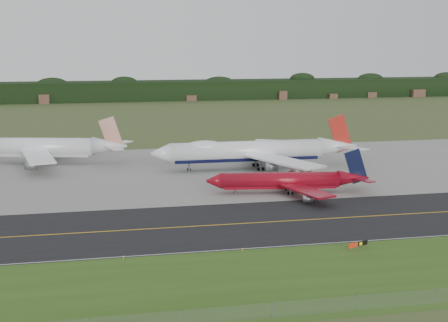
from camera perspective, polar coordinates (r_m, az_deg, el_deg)
ground at (r=131.94m, az=1.29°, el=-5.25°), size 600.00×600.00×0.00m
grass_verge at (r=99.87m, az=5.74°, el=-10.70°), size 400.00×30.00×0.01m
taxiway at (r=128.19m, az=1.68°, el=-5.73°), size 400.00×32.00×0.02m
apron at (r=180.62m, az=-2.24°, el=-0.84°), size 400.00×78.00×0.01m
taxiway_centreline at (r=128.19m, az=1.68°, el=-5.73°), size 400.00×0.40×0.00m
taxiway_edge_line at (r=113.85m, az=3.44°, el=-7.90°), size 400.00×0.25×0.00m
perimeter_fence at (r=88.09m, az=8.28°, el=-13.04°), size 320.00×0.10×320.00m
horizon_treeline at (r=399.63m, az=-7.34°, el=6.31°), size 700.00×25.00×12.00m
jet_ba_747 at (r=181.62m, az=2.74°, el=0.92°), size 61.69×51.27×15.56m
jet_red_737 at (r=153.97m, az=5.95°, el=-1.80°), size 40.33×32.61×10.89m
jet_star_tail at (r=197.87m, az=-16.67°, el=1.18°), size 55.02×45.19×14.64m
taxiway_sign at (r=114.80m, az=12.16°, el=-7.45°), size 4.16×1.65×1.46m
edge_marker_left at (r=109.45m, az=-9.19°, el=-8.69°), size 0.16×0.16×0.50m
edge_marker_center at (r=112.00m, az=1.70°, el=-8.09°), size 0.16×0.16×0.50m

